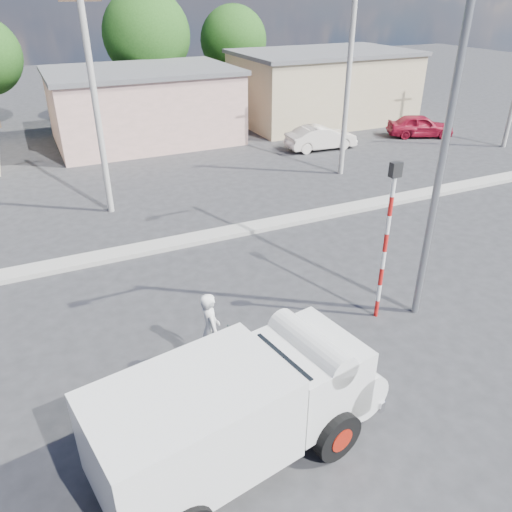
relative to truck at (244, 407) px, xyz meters
name	(u,v)px	position (x,y,z in m)	size (l,w,h in m)	color
ground_plane	(301,384)	(1.95, 1.24, -1.27)	(120.00, 120.00, 0.00)	#2A2A2D
median	(190,240)	(1.95, 9.24, -1.19)	(40.00, 0.80, 0.16)	#99968E
truck	(244,407)	(0.00, 0.00, 0.00)	(5.82, 2.98, 2.29)	black
bicycle	(212,355)	(0.27, 2.50, -0.77)	(0.67, 1.92, 1.01)	black
cyclist	(211,340)	(0.27, 2.50, -0.34)	(0.68, 0.44, 1.86)	white
car_cream	(321,138)	(12.26, 17.24, -0.62)	(1.37, 3.94, 1.30)	silver
car_red	(420,126)	(19.10, 17.02, -0.62)	(1.55, 3.85, 1.31)	maroon
traffic_pole	(387,230)	(5.15, 2.74, 1.32)	(0.28, 0.18, 4.36)	red
streetlight	(441,135)	(6.09, 2.44, 3.69)	(2.34, 0.22, 9.00)	slate
building_row	(128,104)	(3.05, 23.24, 0.86)	(37.80, 7.30, 4.44)	#C2B493
tree_row	(46,45)	(-0.32, 29.86, 3.55)	(34.13, 7.32, 8.10)	#38281E
utility_poles	(229,97)	(5.20, 13.24, 2.80)	(35.40, 0.24, 8.00)	#99968E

